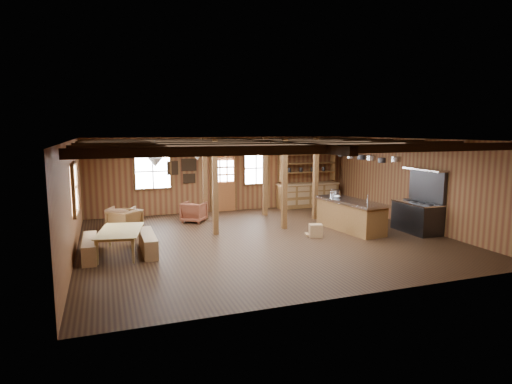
% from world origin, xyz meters
% --- Properties ---
extents(room, '(10.04, 9.04, 2.84)m').
position_xyz_m(room, '(0.00, 0.00, 1.40)').
color(room, black).
rests_on(room, ground).
extents(ceiling_joists, '(9.80, 8.82, 0.18)m').
position_xyz_m(ceiling_joists, '(0.00, 0.18, 2.68)').
color(ceiling_joists, black).
rests_on(ceiling_joists, ceiling).
extents(timber_posts, '(3.95, 2.35, 2.80)m').
position_xyz_m(timber_posts, '(0.52, 2.08, 1.40)').
color(timber_posts, '#3F2512').
rests_on(timber_posts, floor).
extents(back_door, '(1.02, 0.08, 2.15)m').
position_xyz_m(back_door, '(0.00, 4.45, 0.88)').
color(back_door, brown).
rests_on(back_door, floor).
extents(window_back_left, '(1.32, 0.06, 1.32)m').
position_xyz_m(window_back_left, '(-2.60, 4.46, 1.60)').
color(window_back_left, white).
rests_on(window_back_left, wall_back).
extents(window_back_right, '(1.02, 0.06, 1.32)m').
position_xyz_m(window_back_right, '(1.30, 4.46, 1.60)').
color(window_back_right, white).
rests_on(window_back_right, wall_back).
extents(window_left, '(0.14, 1.24, 1.32)m').
position_xyz_m(window_left, '(-4.96, 0.50, 1.60)').
color(window_left, white).
rests_on(window_left, wall_back).
extents(notice_boards, '(1.08, 0.03, 0.90)m').
position_xyz_m(notice_boards, '(-1.50, 4.46, 1.64)').
color(notice_boards, beige).
rests_on(notice_boards, wall_back).
extents(back_counter, '(2.55, 0.60, 2.45)m').
position_xyz_m(back_counter, '(3.40, 4.20, 0.60)').
color(back_counter, brown).
rests_on(back_counter, floor).
extents(pendant_lamps, '(1.86, 2.36, 0.66)m').
position_xyz_m(pendant_lamps, '(-2.25, 1.00, 2.25)').
color(pendant_lamps, '#2B2B2E').
rests_on(pendant_lamps, ceiling).
extents(pot_rack, '(0.40, 3.00, 0.46)m').
position_xyz_m(pot_rack, '(3.45, 0.18, 2.25)').
color(pot_rack, '#2B2B2E').
rests_on(pot_rack, ceiling).
extents(kitchen_island, '(1.19, 2.59, 1.20)m').
position_xyz_m(kitchen_island, '(2.83, 0.12, 0.48)').
color(kitchen_island, brown).
rests_on(kitchen_island, floor).
extents(step_stool, '(0.49, 0.41, 0.37)m').
position_xyz_m(step_stool, '(1.43, -0.29, 0.19)').
color(step_stool, olive).
rests_on(step_stool, floor).
extents(commercial_range, '(0.80, 1.55, 1.92)m').
position_xyz_m(commercial_range, '(4.65, -0.77, 0.62)').
color(commercial_range, '#2B2B2E').
rests_on(commercial_range, floor).
extents(dining_table, '(1.29, 1.91, 0.62)m').
position_xyz_m(dining_table, '(-3.90, -0.24, 0.31)').
color(dining_table, '#9B7F46').
rests_on(dining_table, floor).
extents(bench_wall, '(0.32, 1.70, 0.47)m').
position_xyz_m(bench_wall, '(-4.65, -0.24, 0.23)').
color(bench_wall, olive).
rests_on(bench_wall, floor).
extents(bench_aisle, '(0.33, 1.74, 0.48)m').
position_xyz_m(bench_aisle, '(-3.28, -0.24, 0.24)').
color(bench_aisle, olive).
rests_on(bench_aisle, floor).
extents(armchair_a, '(1.11, 1.11, 0.73)m').
position_xyz_m(armchair_a, '(-3.73, 1.95, 0.36)').
color(armchair_a, brown).
rests_on(armchair_a, floor).
extents(armchair_b, '(1.01, 1.01, 0.67)m').
position_xyz_m(armchair_b, '(-1.46, 2.92, 0.34)').
color(armchair_b, brown).
rests_on(armchair_b, floor).
extents(armchair_c, '(0.96, 0.97, 0.69)m').
position_xyz_m(armchair_c, '(-3.81, 2.71, 0.34)').
color(armchair_c, '#946843').
rests_on(armchair_c, floor).
extents(counter_pot, '(0.32, 0.32, 0.19)m').
position_xyz_m(counter_pot, '(2.82, 1.04, 1.04)').
color(counter_pot, silver).
rests_on(counter_pot, kitchen_island).
extents(bowl, '(0.36, 0.36, 0.07)m').
position_xyz_m(bowl, '(2.60, 0.60, 0.97)').
color(bowl, silver).
rests_on(bowl, kitchen_island).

